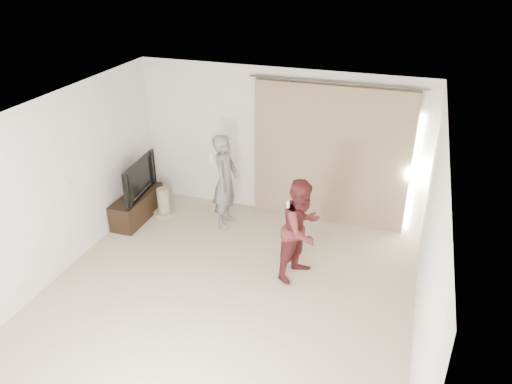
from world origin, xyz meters
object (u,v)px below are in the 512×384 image
tv (134,178)px  person_man (225,181)px  tv_console (137,206)px  person_woman (302,229)px

tv → person_man: person_man is taller
tv_console → tv: bearing=0.0°
tv_console → person_man: (1.56, 0.30, 0.59)m
person_man → person_woman: person_man is taller
person_man → tv: bearing=-169.2°
tv → person_woman: bearing=-108.1°
tv_console → tv: tv is taller
person_woman → tv_console: bearing=166.9°
person_man → person_woman: bearing=-33.4°
person_man → person_woman: size_ratio=1.07×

